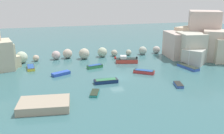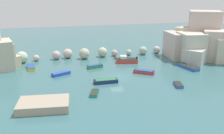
# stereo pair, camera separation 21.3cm
# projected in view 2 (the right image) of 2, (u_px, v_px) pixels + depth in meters

# --- Properties ---
(cove_water) EXTENTS (160.00, 160.00, 0.00)m
(cove_water) POSITION_uv_depth(u_px,v_px,m) (117.00, 78.00, 49.26)
(cove_water) COLOR #39696E
(cove_water) RESTS_ON ground
(cliff_headland_right) EXTENTS (18.86, 17.66, 11.69)m
(cliff_headland_right) POSITION_uv_depth(u_px,v_px,m) (199.00, 42.00, 63.99)
(cliff_headland_right) COLOR beige
(cliff_headland_right) RESTS_ON ground
(rock_breakwater) EXTENTS (37.77, 4.29, 2.79)m
(rock_breakwater) POSITION_uv_depth(u_px,v_px,m) (84.00, 54.00, 63.48)
(rock_breakwater) COLOR beige
(rock_breakwater) RESTS_ON ground
(stone_dock) EXTENTS (7.81, 5.49, 1.21)m
(stone_dock) POSITION_uv_depth(u_px,v_px,m) (44.00, 105.00, 36.13)
(stone_dock) COLOR tan
(stone_dock) RESTS_ON ground
(channel_buoy) EXTENTS (0.61, 0.61, 0.61)m
(channel_buoy) POSITION_uv_depth(u_px,v_px,m) (115.00, 58.00, 62.95)
(channel_buoy) COLOR red
(channel_buoy) RESTS_ON cove_water
(moored_boat_0) EXTENTS (1.97, 4.40, 0.64)m
(moored_boat_0) POSITION_uv_depth(u_px,v_px,m) (31.00, 67.00, 54.90)
(moored_boat_0) COLOR yellow
(moored_boat_0) RESTS_ON cove_water
(moored_boat_1) EXTENTS (2.81, 5.69, 4.91)m
(moored_boat_1) POSITION_uv_depth(u_px,v_px,m) (188.00, 67.00, 55.11)
(moored_boat_1) COLOR #3657B6
(moored_boat_1) RESTS_ON cove_water
(moored_boat_2) EXTENTS (4.34, 3.59, 0.70)m
(moored_boat_2) POSITION_uv_depth(u_px,v_px,m) (144.00, 72.00, 51.82)
(moored_boat_2) COLOR #C33739
(moored_boat_2) RESTS_ON cove_water
(moored_boat_3) EXTENTS (3.74, 2.15, 0.71)m
(moored_boat_3) POSITION_uv_depth(u_px,v_px,m) (95.00, 66.00, 55.54)
(moored_boat_3) COLOR #348B50
(moored_boat_3) RESTS_ON cove_water
(moored_boat_4) EXTENTS (5.51, 3.24, 1.70)m
(moored_boat_4) POSITION_uv_depth(u_px,v_px,m) (126.00, 60.00, 59.64)
(moored_boat_4) COLOR #CD4136
(moored_boat_4) RESTS_ON cove_water
(moored_boat_5) EXTENTS (1.85, 2.97, 0.51)m
(moored_boat_5) POSITION_uv_depth(u_px,v_px,m) (178.00, 85.00, 44.82)
(moored_boat_5) COLOR #395AAD
(moored_boat_5) RESTS_ON cove_water
(moored_boat_6) EXTENTS (2.22, 3.27, 0.43)m
(moored_boat_6) POSITION_uv_depth(u_px,v_px,m) (94.00, 93.00, 41.24)
(moored_boat_6) COLOR teal
(moored_boat_6) RESTS_ON cove_water
(moored_boat_7) EXTENTS (4.48, 1.48, 0.71)m
(moored_boat_7) POSITION_uv_depth(u_px,v_px,m) (106.00, 81.00, 46.37)
(moored_boat_7) COLOR navy
(moored_boat_7) RESTS_ON cove_water
(moored_boat_8) EXTENTS (4.00, 2.79, 0.64)m
(moored_boat_8) POSITION_uv_depth(u_px,v_px,m) (61.00, 73.00, 50.82)
(moored_boat_8) COLOR blue
(moored_boat_8) RESTS_ON cove_water
(moored_boat_9) EXTENTS (4.57, 1.49, 0.49)m
(moored_boat_9) POSITION_uv_depth(u_px,v_px,m) (50.00, 100.00, 38.46)
(moored_boat_9) COLOR teal
(moored_boat_9) RESTS_ON cove_water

